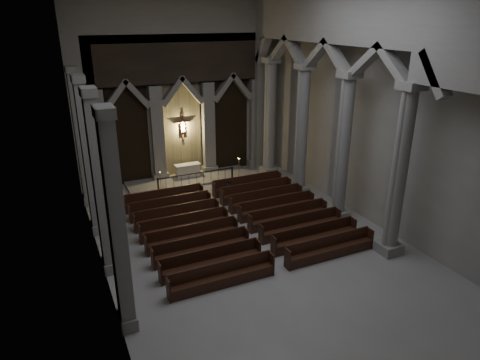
{
  "coord_description": "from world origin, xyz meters",
  "views": [
    {
      "loc": [
        -8.35,
        -15.67,
        10.52
      ],
      "look_at": [
        0.27,
        3.0,
        2.62
      ],
      "focal_mm": 32.0,
      "sensor_mm": 36.0,
      "label": 1
    }
  ],
  "objects": [
    {
      "name": "left_pilasters",
      "position": [
        -6.75,
        3.5,
        3.91
      ],
      "size": [
        0.6,
        13.0,
        8.03
      ],
      "color": "gray",
      "rests_on": "ground"
    },
    {
      "name": "altar",
      "position": [
        -0.02,
        11.02,
        0.6
      ],
      "size": [
        1.73,
        0.69,
        0.88
      ],
      "color": "beige",
      "rests_on": "sanctuary_step"
    },
    {
      "name": "candle_stand_left",
      "position": [
        -2.3,
        9.52,
        0.35
      ],
      "size": [
        0.22,
        0.22,
        1.3
      ],
      "color": "olive",
      "rests_on": "ground"
    },
    {
      "name": "worshipper",
      "position": [
        1.25,
        6.61,
        0.6
      ],
      "size": [
        0.49,
        0.37,
        1.2
      ],
      "primitive_type": "imported",
      "rotation": [
        0.0,
        0.0,
        0.19
      ],
      "color": "black",
      "rests_on": "ground"
    },
    {
      "name": "right_arcade",
      "position": [
        5.5,
        1.33,
        7.83
      ],
      "size": [
        1.0,
        24.0,
        12.0
      ],
      "color": "gray",
      "rests_on": "ground"
    },
    {
      "name": "sanctuary_wall",
      "position": [
        0.0,
        11.54,
        6.62
      ],
      "size": [
        14.0,
        0.77,
        12.0
      ],
      "color": "gray",
      "rests_on": "ground"
    },
    {
      "name": "candle_stand_right",
      "position": [
        3.15,
        9.42,
        0.41
      ],
      "size": [
        0.25,
        0.25,
        1.51
      ],
      "color": "olive",
      "rests_on": "ground"
    },
    {
      "name": "sanctuary_step",
      "position": [
        0.0,
        10.6,
        0.07
      ],
      "size": [
        8.5,
        2.6,
        0.15
      ],
      "primitive_type": "cube",
      "color": "gray",
      "rests_on": "ground"
    },
    {
      "name": "room",
      "position": [
        0.0,
        0.0,
        7.6
      ],
      "size": [
        24.0,
        24.1,
        12.0
      ],
      "color": "#A29F99",
      "rests_on": "ground"
    },
    {
      "name": "altar_rail",
      "position": [
        0.0,
        9.22,
        0.68
      ],
      "size": [
        5.19,
        0.09,
        1.02
      ],
      "color": "black",
      "rests_on": "ground"
    },
    {
      "name": "pews",
      "position": [
        -0.0,
        2.74,
        0.34
      ],
      "size": [
        10.06,
        9.31,
        1.04
      ],
      "color": "black",
      "rests_on": "ground"
    }
  ]
}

